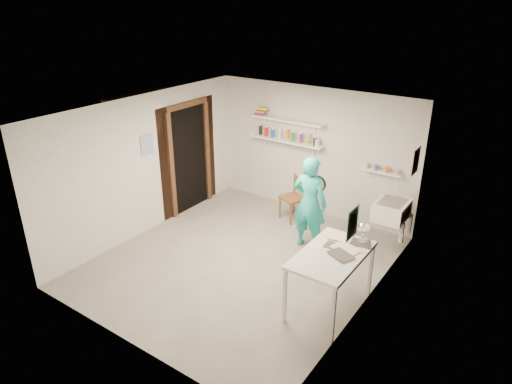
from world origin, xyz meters
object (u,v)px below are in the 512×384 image
Objects in this scene: man at (310,203)px; wall_clock at (318,184)px; belfast_sink at (392,210)px; wooden_chair at (293,198)px; work_table at (330,281)px; desk_lamp at (364,228)px.

man is 5.56× the size of wall_clock.
belfast_sink is 1.86m from wooden_chair.
man is 1.66m from work_table.
wooden_chair is at bearing -48.68° from man.
desk_lamp is at bearing -86.23° from belfast_sink.
desk_lamp is (0.10, -1.46, 0.35)m from belfast_sink.
man reaches higher than wooden_chair.
work_table is at bearing -112.42° from desk_lamp.
man reaches higher than desk_lamp.
work_table is (1.01, -1.27, -0.38)m from man.
desk_lamp is (0.21, 0.50, 0.64)m from work_table.
man is 1.27× the size of work_table.
belfast_sink reaches higher than work_table.
wall_clock is at bearing 123.78° from work_table.
desk_lamp is (1.22, -0.77, 0.26)m from man.
wall_clock is at bearing -10.68° from wooden_chair.
wall_clock is 0.33× the size of wooden_chair.
man is (-1.12, -0.69, 0.09)m from belfast_sink.
belfast_sink is 3.84× the size of desk_lamp.
wall_clock reaches higher than desk_lamp.
man is 1.46m from desk_lamp.
wall_clock reaches higher than wooden_chair.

